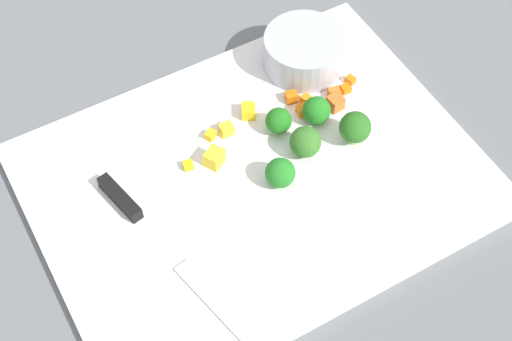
% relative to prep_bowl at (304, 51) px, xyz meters
% --- Properties ---
extents(ground_plane, '(4.00, 4.00, 0.00)m').
position_rel_prep_bowl_xyz_m(ground_plane, '(0.14, 0.13, -0.04)').
color(ground_plane, slate).
extents(cutting_board, '(0.52, 0.39, 0.01)m').
position_rel_prep_bowl_xyz_m(cutting_board, '(0.14, 0.13, -0.03)').
color(cutting_board, white).
rests_on(cutting_board, ground_plane).
extents(prep_bowl, '(0.11, 0.11, 0.05)m').
position_rel_prep_bowl_xyz_m(prep_bowl, '(0.00, 0.00, 0.00)').
color(prep_bowl, '#B5B8C6').
rests_on(prep_bowl, cutting_board).
extents(chef_knife, '(0.08, 0.30, 0.02)m').
position_rel_prep_bowl_xyz_m(chef_knife, '(0.29, 0.14, -0.02)').
color(chef_knife, silver).
rests_on(chef_knife, cutting_board).
extents(carrot_dice_0, '(0.01, 0.01, 0.01)m').
position_rel_prep_bowl_xyz_m(carrot_dice_0, '(-0.02, 0.07, -0.02)').
color(carrot_dice_0, orange).
rests_on(carrot_dice_0, cutting_board).
extents(carrot_dice_1, '(0.01, 0.01, 0.01)m').
position_rel_prep_bowl_xyz_m(carrot_dice_1, '(-0.04, 0.06, -0.02)').
color(carrot_dice_1, orange).
rests_on(carrot_dice_1, cutting_board).
extents(carrot_dice_2, '(0.01, 0.02, 0.01)m').
position_rel_prep_bowl_xyz_m(carrot_dice_2, '(0.03, 0.06, -0.02)').
color(carrot_dice_2, orange).
rests_on(carrot_dice_2, cutting_board).
extents(carrot_dice_3, '(0.02, 0.02, 0.01)m').
position_rel_prep_bowl_xyz_m(carrot_dice_3, '(-0.00, 0.07, -0.02)').
color(carrot_dice_3, orange).
rests_on(carrot_dice_3, cutting_board).
extents(carrot_dice_4, '(0.02, 0.02, 0.01)m').
position_rel_prep_bowl_xyz_m(carrot_dice_4, '(0.03, 0.08, -0.02)').
color(carrot_dice_4, orange).
rests_on(carrot_dice_4, cutting_board).
extents(carrot_dice_5, '(0.02, 0.02, 0.02)m').
position_rel_prep_bowl_xyz_m(carrot_dice_5, '(0.00, 0.08, -0.01)').
color(carrot_dice_5, orange).
rests_on(carrot_dice_5, cutting_board).
extents(carrot_dice_6, '(0.02, 0.02, 0.01)m').
position_rel_prep_bowl_xyz_m(carrot_dice_6, '(0.05, 0.05, -0.02)').
color(carrot_dice_6, orange).
rests_on(carrot_dice_6, cutting_board).
extents(carrot_dice_7, '(0.02, 0.01, 0.01)m').
position_rel_prep_bowl_xyz_m(carrot_dice_7, '(0.05, 0.07, -0.02)').
color(carrot_dice_7, orange).
rests_on(carrot_dice_7, cutting_board).
extents(pepper_dice_0, '(0.02, 0.03, 0.02)m').
position_rel_prep_bowl_xyz_m(pepper_dice_0, '(0.11, 0.04, -0.02)').
color(pepper_dice_0, yellow).
rests_on(pepper_dice_0, cutting_board).
extents(pepper_dice_1, '(0.03, 0.03, 0.02)m').
position_rel_prep_bowl_xyz_m(pepper_dice_1, '(0.18, 0.09, -0.01)').
color(pepper_dice_1, yellow).
rests_on(pepper_dice_1, cutting_board).
extents(pepper_dice_2, '(0.02, 0.01, 0.01)m').
position_rel_prep_bowl_xyz_m(pepper_dice_2, '(0.14, 0.05, -0.02)').
color(pepper_dice_2, yellow).
rests_on(pepper_dice_2, cutting_board).
extents(pepper_dice_3, '(0.02, 0.02, 0.01)m').
position_rel_prep_bowl_xyz_m(pepper_dice_3, '(0.16, 0.05, -0.02)').
color(pepper_dice_3, yellow).
rests_on(pepper_dice_3, cutting_board).
extents(pepper_dice_4, '(0.01, 0.01, 0.01)m').
position_rel_prep_bowl_xyz_m(pepper_dice_4, '(0.21, 0.08, -0.02)').
color(pepper_dice_4, yellow).
rests_on(pepper_dice_4, cutting_board).
extents(broccoli_floret_0, '(0.03, 0.03, 0.04)m').
position_rel_prep_bowl_xyz_m(broccoli_floret_0, '(0.09, 0.08, -0.00)').
color(broccoli_floret_0, '#90C06A').
rests_on(broccoli_floret_0, cutting_board).
extents(broccoli_floret_1, '(0.04, 0.04, 0.05)m').
position_rel_prep_bowl_xyz_m(broccoli_floret_1, '(0.01, 0.14, 0.00)').
color(broccoli_floret_1, '#88C369').
rests_on(broccoli_floret_1, cutting_board).
extents(broccoli_floret_2, '(0.04, 0.04, 0.04)m').
position_rel_prep_bowl_xyz_m(broccoli_floret_2, '(0.04, 0.09, -0.01)').
color(broccoli_floret_2, '#8CC155').
rests_on(broccoli_floret_2, cutting_board).
extents(broccoli_floret_3, '(0.04, 0.04, 0.04)m').
position_rel_prep_bowl_xyz_m(broccoli_floret_3, '(0.08, 0.13, -0.00)').
color(broccoli_floret_3, '#87AD65').
rests_on(broccoli_floret_3, cutting_board).
extents(broccoli_floret_4, '(0.04, 0.04, 0.04)m').
position_rel_prep_bowl_xyz_m(broccoli_floret_4, '(0.12, 0.15, -0.00)').
color(broccoli_floret_4, '#8FBC63').
rests_on(broccoli_floret_4, cutting_board).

